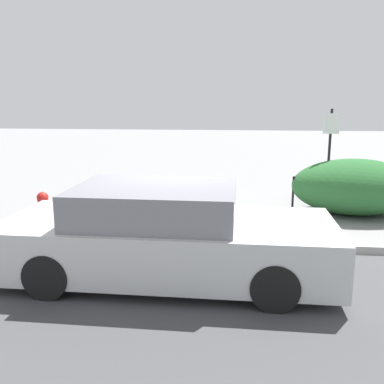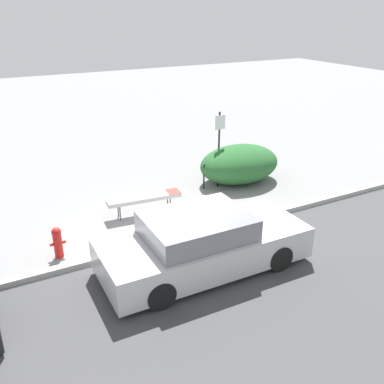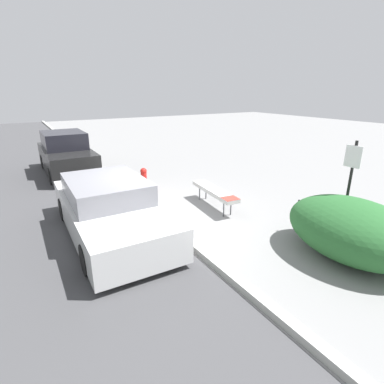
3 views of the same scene
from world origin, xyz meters
name	(u,v)px [view 2 (image 2 of 3)]	position (x,y,z in m)	size (l,w,h in m)	color
ground_plane	(178,241)	(0.00, 0.00, 0.00)	(60.00, 60.00, 0.00)	gray
curb	(178,238)	(0.00, 0.00, 0.07)	(60.00, 0.20, 0.13)	#A8A8A3
bench	(144,198)	(-0.15, 1.77, 0.49)	(2.10, 0.60, 0.56)	#515156
bike_rack	(211,173)	(2.45, 2.56, 0.50)	(0.55, 0.08, 0.83)	black
sign_post	(219,140)	(3.04, 3.05, 1.38)	(0.36, 0.08, 2.30)	black
fire_hydrant	(58,241)	(-2.77, 0.63, 0.41)	(0.36, 0.22, 0.77)	red
shrub_hedge	(239,164)	(3.55, 2.57, 0.61)	(2.76, 1.92, 1.23)	#28602D
parked_car_near	(202,243)	(-0.04, -1.33, 0.62)	(4.61, 1.94, 1.33)	black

